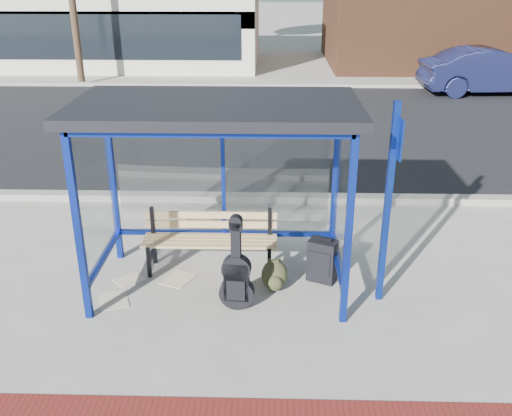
{
  "coord_description": "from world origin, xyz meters",
  "views": [
    {
      "loc": [
        0.64,
        -6.42,
        3.86
      ],
      "look_at": [
        0.46,
        0.2,
        1.02
      ],
      "focal_mm": 40.0,
      "sensor_mm": 36.0,
      "label": 1
    }
  ],
  "objects_px": {
    "suitcase": "(322,261)",
    "backpack": "(275,276)",
    "guitar_bag": "(237,277)",
    "parked_car": "(491,71)",
    "bench": "(210,237)"
  },
  "relations": [
    {
      "from": "suitcase",
      "to": "backpack",
      "type": "height_order",
      "value": "suitcase"
    },
    {
      "from": "guitar_bag",
      "to": "suitcase",
      "type": "bearing_deg",
      "value": 37.76
    },
    {
      "from": "bench",
      "to": "parked_car",
      "type": "xyz_separation_m",
      "value": [
        7.8,
        11.71,
        0.24
      ]
    },
    {
      "from": "bench",
      "to": "guitar_bag",
      "type": "bearing_deg",
      "value": -66.97
    },
    {
      "from": "suitcase",
      "to": "backpack",
      "type": "relative_size",
      "value": 1.57
    },
    {
      "from": "bench",
      "to": "suitcase",
      "type": "xyz_separation_m",
      "value": [
        1.49,
        -0.29,
        -0.19
      ]
    },
    {
      "from": "bench",
      "to": "backpack",
      "type": "height_order",
      "value": "bench"
    },
    {
      "from": "backpack",
      "to": "parked_car",
      "type": "height_order",
      "value": "parked_car"
    },
    {
      "from": "bench",
      "to": "guitar_bag",
      "type": "xyz_separation_m",
      "value": [
        0.41,
        -0.97,
        -0.06
      ]
    },
    {
      "from": "guitar_bag",
      "to": "backpack",
      "type": "height_order",
      "value": "guitar_bag"
    },
    {
      "from": "bench",
      "to": "guitar_bag",
      "type": "relative_size",
      "value": 1.55
    },
    {
      "from": "backpack",
      "to": "parked_car",
      "type": "xyz_separation_m",
      "value": [
        6.93,
        12.24,
        0.53
      ]
    },
    {
      "from": "bench",
      "to": "parked_car",
      "type": "relative_size",
      "value": 0.41
    },
    {
      "from": "suitcase",
      "to": "parked_car",
      "type": "relative_size",
      "value": 0.14
    },
    {
      "from": "guitar_bag",
      "to": "parked_car",
      "type": "relative_size",
      "value": 0.26
    }
  ]
}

